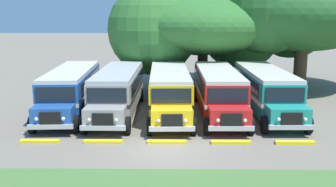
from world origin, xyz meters
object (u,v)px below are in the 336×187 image
Objects in this scene: parked_bus_slot_1 at (118,89)px; parked_bus_slot_4 at (265,88)px; secondary_tree at (303,11)px; parked_bus_slot_2 at (169,89)px; parked_bus_slot_3 at (218,89)px; parked_bus_slot_0 at (71,88)px; broad_shade_tree at (200,25)px.

parked_bus_slot_4 is (9.78, 0.25, 0.00)m from parked_bus_slot_1.
secondary_tree is at bearing 149.04° from parked_bus_slot_4.
parked_bus_slot_2 is 1.00× the size of parked_bus_slot_3.
parked_bus_slot_0 is 6.58m from parked_bus_slot_2.
parked_bus_slot_0 is 1.01× the size of parked_bus_slot_3.
parked_bus_slot_2 is 10.92m from broad_shade_tree.
parked_bus_slot_2 is at bearing 84.35° from parked_bus_slot_0.
parked_bus_slot_1 is 9.78m from parked_bus_slot_4.
parked_bus_slot_4 is 10.95m from broad_shade_tree.
broad_shade_tree is (5.99, 9.77, 3.87)m from parked_bus_slot_1.
parked_bus_slot_3 is at bearing 90.43° from parked_bus_slot_1.
parked_bus_slot_2 is at bearing -104.68° from broad_shade_tree.
parked_bus_slot_4 is (6.38, 0.36, 0.00)m from parked_bus_slot_2.
parked_bus_slot_4 is at bearing 87.16° from parked_bus_slot_0.
parked_bus_slot_1 is at bearing -149.33° from secondary_tree.
parked_bus_slot_1 is at bearing -121.52° from broad_shade_tree.
parked_bus_slot_0 is 0.77× the size of secondary_tree.
parked_bus_slot_0 is 20.39m from secondary_tree.
parked_bus_slot_2 is 3.22m from parked_bus_slot_3.
secondary_tree is at bearing 136.72° from parked_bus_slot_3.
parked_bus_slot_3 is 0.71× the size of broad_shade_tree.
parked_bus_slot_4 is at bearing -68.28° from broad_shade_tree.
broad_shade_tree reaches higher than parked_bus_slot_1.
parked_bus_slot_2 is at bearing -141.98° from secondary_tree.
parked_bus_slot_1 is at bearing 83.62° from parked_bus_slot_0.
parked_bus_slot_4 is at bearing 93.84° from parked_bus_slot_3.
broad_shade_tree reaches higher than parked_bus_slot_3.
broad_shade_tree is at bearing -176.79° from parked_bus_slot_3.
secondary_tree reaches higher than parked_bus_slot_1.
broad_shade_tree is 8.81m from secondary_tree.
parked_bus_slot_1 is 3.40m from parked_bus_slot_2.
broad_shade_tree is (9.16, 9.59, 3.87)m from parked_bus_slot_0.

